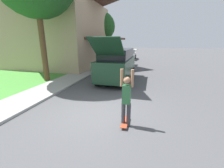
% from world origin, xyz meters
% --- Properties ---
extents(ground_plane, '(120.00, 120.00, 0.00)m').
position_xyz_m(ground_plane, '(0.00, 0.00, 0.00)').
color(ground_plane, '#49494C').
extents(lawn, '(10.00, 80.00, 0.08)m').
position_xyz_m(lawn, '(-8.00, 6.00, 0.04)').
color(lawn, '#478E38').
rests_on(lawn, ground_plane).
extents(sidewalk, '(1.80, 80.00, 0.10)m').
position_xyz_m(sidewalk, '(-3.60, 6.00, 0.05)').
color(sidewalk, '#9E9E99').
rests_on(sidewalk, ground_plane).
extents(house, '(11.83, 9.24, 8.70)m').
position_xyz_m(house, '(-8.06, 9.84, 4.59)').
color(house, tan).
rests_on(house, lawn).
extents(lawn_tree_far, '(3.61, 3.61, 6.14)m').
position_xyz_m(lawn_tree_far, '(-4.53, 13.97, 4.39)').
color(lawn_tree_far, brown).
rests_on(lawn_tree_far, lawn).
extents(suv_parked, '(2.03, 5.17, 2.86)m').
position_xyz_m(suv_parked, '(-0.29, 4.75, 1.15)').
color(suv_parked, '#193823').
rests_on(suv_parked, ground_plane).
extents(car_down_street, '(1.90, 4.06, 1.38)m').
position_xyz_m(car_down_street, '(-1.40, 17.60, 0.68)').
color(car_down_street, silver).
rests_on(car_down_street, ground_plane).
extents(skateboarder, '(0.41, 0.22, 1.86)m').
position_xyz_m(skateboarder, '(1.28, -0.71, 0.96)').
color(skateboarder, '#38383D').
rests_on(skateboarder, ground_plane).
extents(skateboard, '(0.21, 0.77, 0.10)m').
position_xyz_m(skateboard, '(1.25, -0.64, 0.08)').
color(skateboard, '#B73D23').
rests_on(skateboard, ground_plane).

